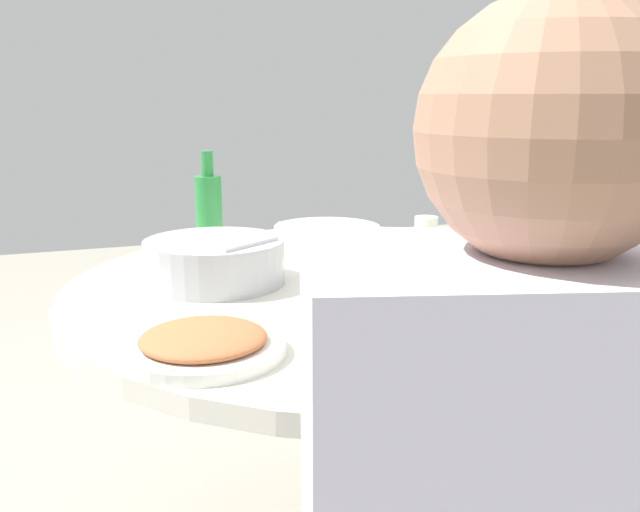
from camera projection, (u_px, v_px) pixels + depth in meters
name	position (u px, v px, depth m)	size (l,w,h in m)	color
round_dining_table	(367.00, 343.00, 1.47)	(1.25, 1.25, 0.73)	#99999E
rice_bowl	(215.00, 260.00, 1.42)	(0.29, 0.29, 0.10)	#B2B5BA
soup_bowl	(327.00, 237.00, 1.75)	(0.27, 0.27, 0.06)	white
dish_greens	(560.00, 264.00, 1.50)	(0.24, 0.24, 0.06)	silver
dish_tofu_braise	(203.00, 343.00, 1.03)	(0.25, 0.25, 0.04)	white
dish_stirfry	(422.00, 303.00, 1.23)	(0.23, 0.23, 0.05)	silver
green_bottle	(209.00, 208.00, 1.76)	(0.07, 0.07, 0.25)	#2C8B3E
tea_cup_near	(426.00, 228.00, 1.85)	(0.06, 0.06, 0.06)	beige
tea_cup_far	(390.00, 373.00, 0.89)	(0.06, 0.06, 0.06)	white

